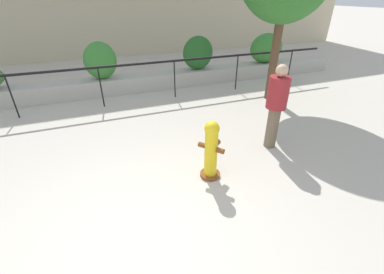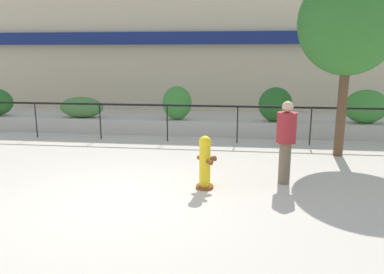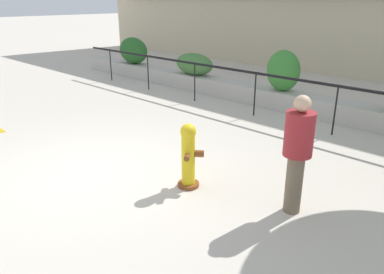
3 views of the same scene
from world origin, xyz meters
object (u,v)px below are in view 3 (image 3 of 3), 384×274
Objects in this scene: hedge_bush_1 at (194,64)px; hedge_bush_2 at (283,71)px; hedge_bush_0 at (133,51)px; fire_hydrant at (189,155)px; pedestrian at (298,148)px.

hedge_bush_1 is 3.34m from hedge_bush_2.
fire_hydrant is (7.98, -5.11, -0.44)m from hedge_bush_0.
hedge_bush_0 is at bearing 180.00° from hedge_bush_1.
hedge_bush_1 is at bearing 0.00° from hedge_bush_0.
hedge_bush_0 is 0.95× the size of hedge_bush_1.
hedge_bush_2 reaches higher than fire_hydrant.
hedge_bush_1 reaches higher than fire_hydrant.
fire_hydrant is (1.39, -5.11, -0.50)m from hedge_bush_2.
fire_hydrant is (4.73, -5.11, -0.30)m from hedge_bush_1.
pedestrian reaches higher than hedge_bush_0.
hedge_bush_2 is 1.03× the size of fire_hydrant.
hedge_bush_0 is 10.65m from pedestrian.
hedge_bush_1 is at bearing 143.90° from pedestrian.
hedge_bush_1 is at bearing 132.75° from fire_hydrant.
hedge_bush_1 is at bearing 180.00° from hedge_bush_2.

